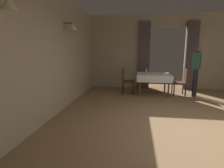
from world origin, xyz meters
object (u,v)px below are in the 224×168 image
object	(u,v)px
glass_mid_b	(166,74)
flower_vase_mid	(146,70)
chair_mid_right	(182,81)
dining_table_mid	(153,76)
chair_mid_left	(126,80)
plate_mid_d	(163,74)
person_waiter_by_doorway	(196,67)
plate_mid_c	(151,74)

from	to	relation	value
glass_mid_b	flower_vase_mid	bearing A→B (deg)	144.52
chair_mid_right	dining_table_mid	bearing A→B (deg)	-178.84
chair_mid_left	plate_mid_d	xyz separation A→B (m)	(1.33, 0.08, 0.24)
chair_mid_right	flower_vase_mid	distance (m)	1.28
plate_mid_d	person_waiter_by_doorway	xyz separation A→B (m)	(1.06, -0.10, 0.27)
chair_mid_right	plate_mid_d	xyz separation A→B (m)	(-0.63, 0.01, 0.24)
plate_mid_c	plate_mid_d	world-z (taller)	same
flower_vase_mid	person_waiter_by_doorway	size ratio (longest dim) A/B	0.11
chair_mid_left	glass_mid_b	bearing A→B (deg)	-12.93
glass_mid_b	plate_mid_c	size ratio (longest dim) A/B	0.42
flower_vase_mid	glass_mid_b	xyz separation A→B (m)	(0.63, -0.45, -0.06)
chair_mid_right	plate_mid_d	world-z (taller)	chair_mid_right
chair_mid_left	flower_vase_mid	world-z (taller)	flower_vase_mid
chair_mid_left	person_waiter_by_doorway	distance (m)	2.44
flower_vase_mid	plate_mid_d	distance (m)	0.61
dining_table_mid	chair_mid_left	xyz separation A→B (m)	(-0.98, -0.05, -0.14)
person_waiter_by_doorway	chair_mid_right	bearing A→B (deg)	168.25
chair_mid_left	plate_mid_d	distance (m)	1.35
chair_mid_right	plate_mid_d	distance (m)	0.67
chair_mid_right	glass_mid_b	xyz separation A→B (m)	(-0.60, -0.38, 0.28)
chair_mid_left	glass_mid_b	distance (m)	1.41
flower_vase_mid	plate_mid_c	size ratio (longest dim) A/B	0.84
dining_table_mid	chair_mid_right	xyz separation A→B (m)	(0.98, 0.02, -0.14)
flower_vase_mid	person_waiter_by_doorway	xyz separation A→B (m)	(1.66, -0.16, 0.17)
chair_mid_left	plate_mid_d	bearing A→B (deg)	3.30
dining_table_mid	plate_mid_d	world-z (taller)	plate_mid_d
chair_mid_left	plate_mid_c	xyz separation A→B (m)	(0.88, -0.21, 0.24)
chair_mid_left	flower_vase_mid	xyz separation A→B (m)	(0.72, 0.14, 0.34)
flower_vase_mid	plate_mid_c	xyz separation A→B (m)	(0.15, -0.35, -0.10)
chair_mid_right	flower_vase_mid	xyz separation A→B (m)	(-1.23, 0.07, 0.34)
plate_mid_d	person_waiter_by_doorway	bearing A→B (deg)	-5.17
chair_mid_left	person_waiter_by_doorway	world-z (taller)	person_waiter_by_doorway
plate_mid_d	plate_mid_c	bearing A→B (deg)	-147.18
plate_mid_c	chair_mid_left	bearing A→B (deg)	166.39
chair_mid_left	chair_mid_right	size ratio (longest dim) A/B	1.00
glass_mid_b	plate_mid_c	distance (m)	0.49
dining_table_mid	flower_vase_mid	size ratio (longest dim) A/B	6.00
glass_mid_b	chair_mid_right	bearing A→B (deg)	32.16
flower_vase_mid	plate_mid_d	size ratio (longest dim) A/B	0.91
flower_vase_mid	plate_mid_d	xyz separation A→B (m)	(0.60, -0.06, -0.10)
dining_table_mid	person_waiter_by_doorway	size ratio (longest dim) A/B	0.69
dining_table_mid	person_waiter_by_doorway	world-z (taller)	person_waiter_by_doorway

